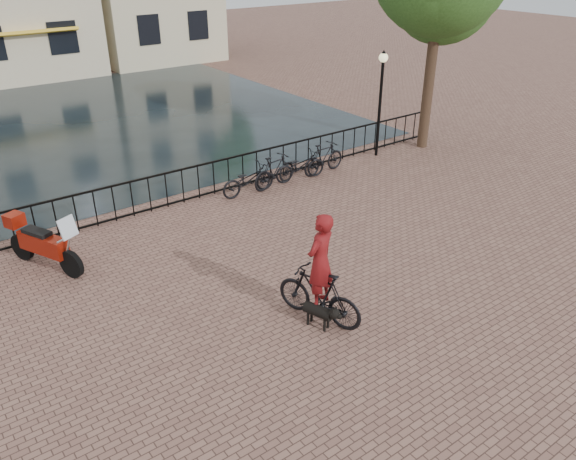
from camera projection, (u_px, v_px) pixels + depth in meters
ground at (385, 348)px, 10.30m from camera, size 100.00×100.00×0.00m
canal_water at (78, 125)px, 22.66m from camera, size 20.00×20.00×0.00m
railing at (183, 186)px, 15.78m from camera, size 20.00×0.05×1.02m
lamp_post at (381, 86)px, 18.42m from camera, size 0.30×0.30×3.45m
cyclist at (320, 275)px, 10.63m from camera, size 1.16×2.04×2.68m
dog at (318, 314)px, 10.77m from camera, size 0.53×0.88×0.56m
motorcycle at (42, 238)px, 12.48m from camera, size 1.34×2.14×1.52m
parked_bike_0 at (248, 180)px, 16.32m from camera, size 1.72×0.62×0.90m
parked_bike_1 at (275, 171)px, 16.80m from camera, size 1.72×0.74×1.00m
parked_bike_2 at (300, 166)px, 17.32m from camera, size 1.77×0.78×0.90m
parked_bike_3 at (324, 158)px, 17.80m from camera, size 1.70×0.60×1.00m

